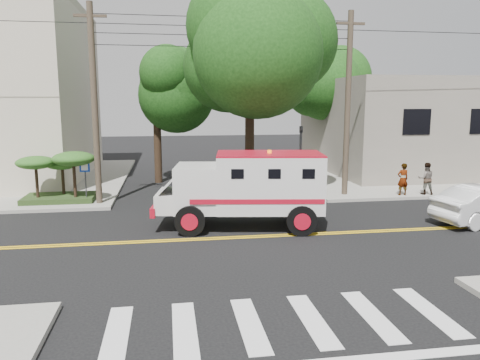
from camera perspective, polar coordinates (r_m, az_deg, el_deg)
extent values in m
plane|color=black|center=(16.67, -0.02, -7.01)|extent=(100.00, 100.00, 0.00)
cube|color=gray|center=(33.68, 19.49, 1.04)|extent=(17.00, 17.00, 0.15)
cube|color=slate|center=(34.56, 21.58, 6.25)|extent=(14.00, 12.00, 6.00)
cylinder|color=#382D23|center=(22.00, -17.30, 8.48)|extent=(0.28, 0.28, 9.00)
cylinder|color=#382D23|center=(23.67, 12.98, 8.72)|extent=(0.28, 0.28, 9.00)
cylinder|color=black|center=(22.67, 1.18, 6.40)|extent=(0.44, 0.44, 7.00)
sphere|color=#12340E|center=(22.74, 1.22, 15.24)|extent=(5.32, 5.32, 5.32)
sphere|color=#12340E|center=(22.30, 4.59, 16.80)|extent=(4.56, 4.56, 4.56)
cylinder|color=black|center=(27.85, -10.04, 5.41)|extent=(0.44, 0.44, 5.60)
sphere|color=#12340E|center=(27.80, -10.21, 11.17)|extent=(3.92, 3.92, 3.92)
sphere|color=#12340E|center=(27.25, -8.45, 12.14)|extent=(3.36, 3.36, 3.36)
cylinder|color=black|center=(33.67, 10.17, 6.40)|extent=(0.44, 0.44, 5.95)
sphere|color=#12340E|center=(33.64, 10.32, 11.47)|extent=(4.20, 4.20, 4.20)
sphere|color=#12340E|center=(33.40, 12.18, 12.19)|extent=(3.60, 3.60, 3.60)
cylinder|color=#3F3F42|center=(22.48, 7.36, 1.94)|extent=(0.12, 0.12, 3.60)
imported|color=#3F3F42|center=(22.34, 7.43, 5.37)|extent=(0.15, 0.18, 0.90)
cylinder|color=#3F3F42|center=(22.61, -18.29, -0.48)|extent=(0.06, 0.06, 2.00)
cube|color=#0C33A5|center=(22.43, -18.42, 1.51)|extent=(0.45, 0.03, 0.45)
cube|color=#1E3314|center=(23.57, -21.08, -2.05)|extent=(3.20, 2.00, 0.24)
cylinder|color=black|center=(23.34, -23.52, -0.12)|extent=(0.14, 0.14, 1.52)
ellipsoid|color=#1C4F17|center=(23.22, -23.66, 1.96)|extent=(1.73, 1.73, 0.60)
cylinder|color=black|center=(23.79, -20.77, 0.03)|extent=(0.14, 0.14, 1.36)
ellipsoid|color=#1C4F17|center=(23.68, -20.88, 1.86)|extent=(1.55, 1.55, 0.54)
cylinder|color=black|center=(22.76, -19.52, 0.10)|extent=(0.14, 0.14, 1.68)
ellipsoid|color=#1C4F17|center=(22.63, -19.65, 2.47)|extent=(1.91, 1.91, 0.66)
cube|color=silver|center=(17.62, 3.58, -0.28)|extent=(4.19, 2.84, 2.10)
cube|color=silver|center=(17.67, -5.19, -0.93)|extent=(1.90, 2.41, 1.70)
cube|color=black|center=(17.67, -7.73, 0.50)|extent=(0.31, 1.69, 0.70)
cube|color=silver|center=(17.88, -8.52, -2.51)|extent=(1.18, 2.11, 0.70)
cube|color=#AA0D1F|center=(18.01, -10.07, -3.28)|extent=(0.49, 2.15, 0.35)
cube|color=#AA0D1F|center=(17.47, 3.61, 3.21)|extent=(4.19, 2.84, 0.06)
cylinder|color=black|center=(16.81, -6.12, -4.98)|extent=(1.13, 0.48, 1.10)
cylinder|color=black|center=(18.98, -5.48, -3.28)|extent=(1.13, 0.48, 1.10)
cylinder|color=black|center=(16.90, 7.54, -4.93)|extent=(1.13, 0.48, 1.10)
cylinder|color=black|center=(19.05, 6.60, -3.25)|extent=(1.13, 0.48, 1.10)
imported|color=gray|center=(24.49, 19.23, 0.09)|extent=(0.61, 0.42, 1.60)
imported|color=gray|center=(25.10, 21.73, 0.17)|extent=(0.91, 0.79, 1.60)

